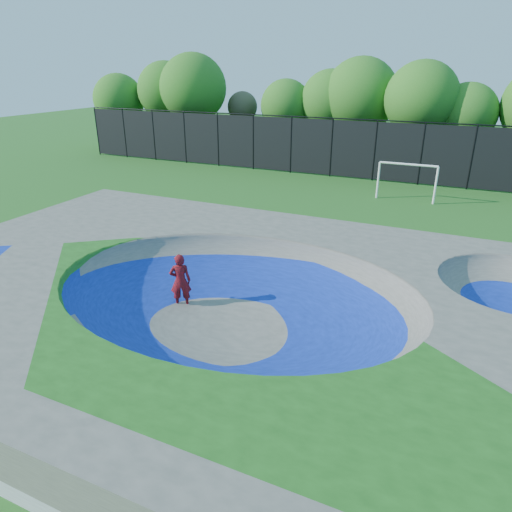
% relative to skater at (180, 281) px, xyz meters
% --- Properties ---
extents(ground, '(120.00, 120.00, 0.00)m').
position_rel_skater_xyz_m(ground, '(2.18, -0.47, -0.93)').
color(ground, '#1E5918').
rests_on(ground, ground).
extents(skate_deck, '(22.00, 14.00, 1.50)m').
position_rel_skater_xyz_m(skate_deck, '(2.18, -0.47, -0.18)').
color(skate_deck, gray).
rests_on(skate_deck, ground).
extents(skater, '(0.81, 0.73, 1.86)m').
position_rel_skater_xyz_m(skater, '(0.00, 0.00, 0.00)').
color(skater, red).
rests_on(skater, ground).
extents(skateboard, '(0.77, 0.62, 0.05)m').
position_rel_skater_xyz_m(skateboard, '(0.00, 0.00, -0.90)').
color(skateboard, black).
rests_on(skateboard, ground).
extents(soccer_goal, '(3.32, 0.12, 2.19)m').
position_rel_skater_xyz_m(soccer_goal, '(4.91, 16.13, 0.60)').
color(soccer_goal, white).
rests_on(soccer_goal, ground).
extents(fence, '(48.09, 0.09, 4.04)m').
position_rel_skater_xyz_m(fence, '(2.18, 20.53, 1.17)').
color(fence, black).
rests_on(fence, ground).
extents(treeline, '(53.64, 7.67, 8.39)m').
position_rel_skater_xyz_m(treeline, '(2.39, 25.36, 4.02)').
color(treeline, '#452F22').
rests_on(treeline, ground).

